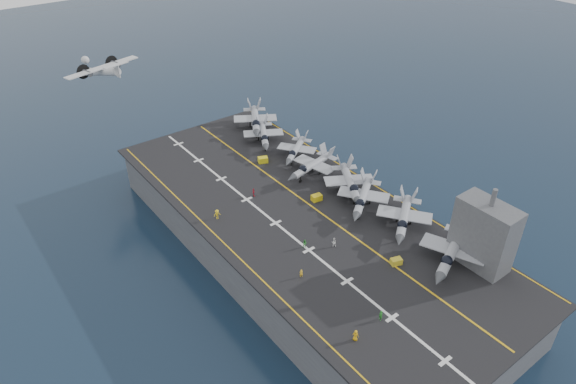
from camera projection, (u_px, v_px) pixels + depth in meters
ground at (300, 252)px, 106.56m from camera, size 500.00×500.00×0.00m
hull at (300, 234)px, 103.79m from camera, size 36.00×90.00×10.00m
flight_deck at (300, 213)px, 100.92m from camera, size 38.00×92.00×0.40m
foul_line at (312, 207)px, 102.31m from camera, size 0.35×90.00×0.02m
landing_centerline at (276, 223)px, 97.77m from camera, size 0.50×90.00×0.02m
deck_edge_port at (226, 245)px, 92.22m from camera, size 0.25×90.00×0.02m
deck_edge_stbd at (368, 181)px, 110.13m from camera, size 0.25×90.00×0.02m
island_superstructure at (485, 228)px, 84.34m from camera, size 5.00×10.00×15.00m
fighter_jet_1 at (452, 250)px, 86.65m from camera, size 19.45×16.49×5.72m
fighter_jet_2 at (404, 216)px, 95.19m from camera, size 18.39×17.21×5.31m
fighter_jet_3 at (363, 196)px, 100.86m from camera, size 18.20×16.99×5.26m
fighter_jet_4 at (350, 181)px, 105.21m from camera, size 16.71×18.54×5.37m
fighter_jet_5 at (312, 165)px, 111.08m from camera, size 16.19×12.48×5.03m
fighter_jet_6 at (296, 149)px, 117.47m from camera, size 15.90×14.86×4.59m
fighter_jet_7 at (264, 134)px, 123.39m from camera, size 15.58×17.31×5.01m
fighter_jet_8 at (255, 119)px, 129.41m from camera, size 17.91×19.67×5.68m
tow_cart_a at (396, 261)px, 87.78m from camera, size 2.17×1.75×1.13m
tow_cart_b at (317, 198)px, 103.87m from camera, size 2.25×1.64×1.25m
tow_cart_c at (263, 160)px, 116.57m from camera, size 2.55×2.15×1.30m
crew_0 at (356, 335)px, 73.85m from camera, size 1.24×1.38×1.91m
crew_1 at (301, 273)px, 84.96m from camera, size 1.13×0.94×1.60m
crew_2 at (305, 244)px, 91.30m from camera, size 1.20×1.04×1.69m
crew_3 at (217, 214)px, 98.42m from camera, size 1.35×1.02×2.04m
crew_4 at (254, 192)px, 104.93m from camera, size 1.24×1.32×1.83m
crew_6 at (381, 316)px, 77.07m from camera, size 0.96×1.23×1.82m
crew_7 at (334, 242)px, 91.59m from camera, size 1.30×1.21×1.80m
transport_plane at (103, 72)px, 123.33m from camera, size 22.04×17.60×4.58m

